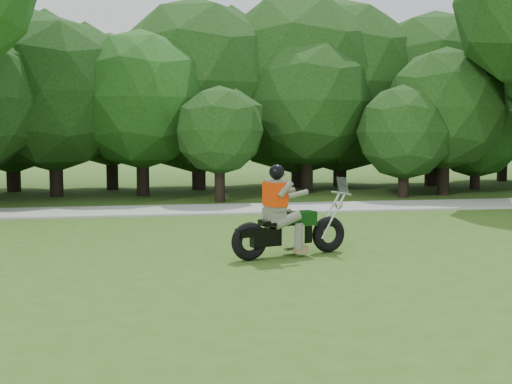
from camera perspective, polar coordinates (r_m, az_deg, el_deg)
name	(u,v)px	position (r m, az deg, el deg)	size (l,w,h in m)	color
ground	(355,265)	(11.28, 8.75, -6.46)	(100.00, 100.00, 0.00)	#385819
walkway	(269,208)	(18.93, 1.18, -1.45)	(60.00, 2.20, 0.06)	#A5A59F
tree_line	(239,94)	(25.16, -1.53, 8.67)	(39.21, 11.29, 7.84)	black
chopper_motorcycle	(285,223)	(11.77, 2.57, -2.77)	(2.35, 1.12, 1.71)	black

